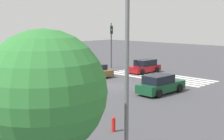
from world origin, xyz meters
The scene contains 11 objects.
ground_plane centered at (0.00, 0.00, 0.00)m, with size 112.13×112.13×0.00m, color #47474C.
crosswalk_markings centered at (0.00, -7.53, 0.00)m, with size 12.41×4.40×0.01m.
traffic_signal_mast centered at (6.65, -6.65, 4.47)m, with size 5.25×5.25×5.95m.
car_0 centered at (13.59, -3.37, 0.68)m, with size 4.23×2.12×1.48m.
car_1 centered at (2.94, -8.61, 0.75)m, with size 2.19×4.43×1.59m.
car_2 centered at (-5.04, -0.84, 0.78)m, with size 2.14×4.85×1.64m.
car_4 centered at (5.22, -2.75, 0.65)m, with size 4.25×2.05×1.39m.
car_5 centered at (13.04, 2.78, 0.67)m, with size 4.70×2.08×1.38m.
street_light_pole_a centered at (-13.12, 12.58, 5.42)m, with size 0.80×0.36×9.20m.
tree_corner_a centered at (-12.37, 15.59, 3.96)m, with size 3.95×3.95×5.95m.
fire_hydrant centered at (-8.79, 8.82, 0.43)m, with size 0.22×0.22×0.86m.
Camera 1 is at (-20.56, 20.91, 6.14)m, focal length 50.00 mm.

